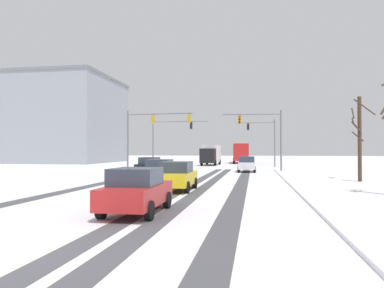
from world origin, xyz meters
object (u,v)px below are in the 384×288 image
object	(u,v)px
traffic_signal_near_right	(264,130)
car_grey_third	(160,171)
car_black_second	(150,166)
bare_tree_sidewalk_mid	(359,137)
car_red_fifth	(137,190)
traffic_signal_far_left	(169,133)
traffic_signal_near_left	(150,127)
box_truck_delivery	(211,154)
car_white_lead	(247,164)
office_building_far_left_block	(58,120)
traffic_signal_far_right	(264,135)
bus_oncoming	(241,152)
car_yellow_cab_fourth	(177,176)

from	to	relation	value
traffic_signal_near_right	car_grey_third	xyz separation A→B (m)	(-7.58, -14.72, -3.63)
car_black_second	bare_tree_sidewalk_mid	distance (m)	17.76
car_black_second	bare_tree_sidewalk_mid	world-z (taller)	bare_tree_sidewalk_mid
car_grey_third	car_red_fifth	size ratio (longest dim) A/B	1.00
traffic_signal_far_left	car_black_second	world-z (taller)	traffic_signal_far_left
traffic_signal_near_left	traffic_signal_near_right	world-z (taller)	same
car_red_fifth	box_truck_delivery	size ratio (longest dim) A/B	0.55
traffic_signal_far_left	car_white_lead	size ratio (longest dim) A/B	1.80
traffic_signal_near_left	box_truck_delivery	size ratio (longest dim) A/B	0.97
box_truck_delivery	bare_tree_sidewalk_mid	bearing A→B (deg)	-63.11
box_truck_delivery	office_building_far_left_block	bearing A→B (deg)	164.36
car_red_fifth	traffic_signal_far_right	bearing A→B (deg)	81.90
traffic_signal_far_left	office_building_far_left_block	size ratio (longest dim) A/B	0.35
car_white_lead	car_grey_third	world-z (taller)	same
traffic_signal_far_right	bus_oncoming	size ratio (longest dim) A/B	0.59
traffic_signal_far_left	car_yellow_cab_fourth	xyz separation A→B (m)	(7.00, -27.72, -3.69)
office_building_far_left_block	bus_oncoming	bearing A→B (deg)	1.80
car_black_second	bus_oncoming	size ratio (longest dim) A/B	0.37
traffic_signal_near_right	traffic_signal_far_left	xyz separation A→B (m)	(-12.36, 8.22, 0.07)
car_red_fifth	bare_tree_sidewalk_mid	size ratio (longest dim) A/B	0.67
traffic_signal_far_left	bus_oncoming	world-z (taller)	traffic_signal_far_left
traffic_signal_far_left	car_yellow_cab_fourth	size ratio (longest dim) A/B	1.82
box_truck_delivery	car_white_lead	bearing A→B (deg)	-71.44
traffic_signal_near_left	car_red_fifth	bearing A→B (deg)	-74.92
car_white_lead	office_building_far_left_block	world-z (taller)	office_building_far_left_block
traffic_signal_far_left	car_yellow_cab_fourth	bearing A→B (deg)	-75.83
bare_tree_sidewalk_mid	office_building_far_left_block	world-z (taller)	office_building_far_left_block
traffic_signal_far_right	bare_tree_sidewalk_mid	size ratio (longest dim) A/B	1.06
car_white_lead	bare_tree_sidewalk_mid	size ratio (longest dim) A/B	0.67
traffic_signal_near_right	box_truck_delivery	xyz separation A→B (m)	(-7.61, 16.26, -2.81)
car_white_lead	car_black_second	size ratio (longest dim) A/B	1.01
car_grey_third	bus_oncoming	bearing A→B (deg)	84.08
traffic_signal_near_right	car_yellow_cab_fourth	size ratio (longest dim) A/B	1.59
traffic_signal_near_left	box_truck_delivery	world-z (taller)	traffic_signal_near_left
car_white_lead	bare_tree_sidewalk_mid	bearing A→B (deg)	-51.91
car_black_second	car_grey_third	bearing A→B (deg)	-68.98
car_grey_third	traffic_signal_near_right	bearing A→B (deg)	62.73
traffic_signal_far_left	office_building_far_left_block	xyz separation A→B (m)	(-25.56, 16.52, 3.45)
car_yellow_cab_fourth	office_building_far_left_block	bearing A→B (deg)	126.35
car_white_lead	bare_tree_sidewalk_mid	world-z (taller)	bare_tree_sidewalk_mid
traffic_signal_far_left	bus_oncoming	bearing A→B (deg)	62.99
traffic_signal_near_right	car_black_second	bearing A→B (deg)	-146.72
bus_oncoming	box_truck_delivery	size ratio (longest dim) A/B	1.48
traffic_signal_far_left	car_black_second	xyz separation A→B (m)	(1.79, -15.16, -3.69)
traffic_signal_near_right	car_white_lead	xyz separation A→B (m)	(-1.86, -0.85, -3.63)
car_red_fifth	traffic_signal_far_left	bearing A→B (deg)	101.44
car_black_second	bus_oncoming	distance (m)	33.57
car_grey_third	box_truck_delivery	size ratio (longest dim) A/B	0.55
traffic_signal_near_left	car_black_second	distance (m)	6.38
traffic_signal_far_right	car_black_second	bearing A→B (deg)	-119.90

